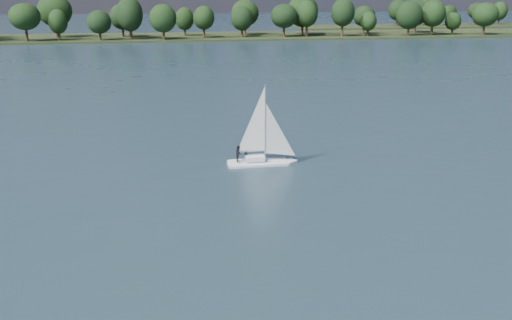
{
  "coord_description": "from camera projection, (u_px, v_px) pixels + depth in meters",
  "views": [
    {
      "loc": [
        -17.81,
        -14.08,
        17.86
      ],
      "look_at": [
        -9.07,
        36.45,
        2.5
      ],
      "focal_mm": 40.0,
      "sensor_mm": 36.0,
      "label": 1
    }
  ],
  "objects": [
    {
      "name": "far_shore_back",
      "position": [
        506.0,
        26.0,
        292.86
      ],
      "size": [
        220.0,
        30.0,
        1.4
      ],
      "primitive_type": "cube",
      "color": "black",
      "rests_on": "ground"
    },
    {
      "name": "ground",
      "position": [
        247.0,
        81.0,
        115.71
      ],
      "size": [
        700.0,
        700.0,
        0.0
      ],
      "primitive_type": "plane",
      "color": "#233342",
      "rests_on": "ground"
    },
    {
      "name": "treeline",
      "position": [
        200.0,
        16.0,
        215.08
      ],
      "size": [
        562.53,
        73.22,
        18.11
      ],
      "color": "black",
      "rests_on": "ground"
    },
    {
      "name": "far_shore",
      "position": [
        202.0,
        37.0,
        221.43
      ],
      "size": [
        660.0,
        40.0,
        1.5
      ],
      "primitive_type": "cube",
      "color": "black",
      "rests_on": "ground"
    },
    {
      "name": "sailboat",
      "position": [
        259.0,
        142.0,
        59.83
      ],
      "size": [
        6.85,
        2.01,
        8.98
      ],
      "rotation": [
        0.0,
        0.0,
        0.02
      ],
      "color": "white",
      "rests_on": "ground"
    }
  ]
}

